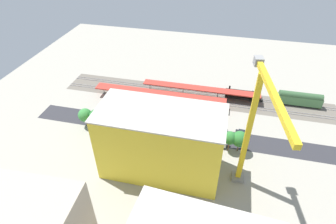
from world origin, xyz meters
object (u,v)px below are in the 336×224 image
passenger_coach (300,99)px  street_tree_4 (240,139)px  platform_canopy_far (200,89)px  locomotive (244,95)px  platform_canopy_near (159,94)px  tower_crane (253,126)px  parked_car_0 (242,133)px  street_tree_5 (115,116)px  traffic_light (189,133)px  parked_car_2 (204,127)px  street_tree_1 (85,115)px  construction_building (161,143)px  street_tree_0 (230,138)px  parked_car_3 (186,125)px  parked_car_4 (169,123)px  parked_car_5 (153,121)px  parked_car_1 (222,131)px  parked_car_6 (136,118)px  parked_car_7 (121,115)px  box_truck_0 (213,141)px  street_tree_2 (97,117)px  street_tree_3 (187,133)px

passenger_coach → street_tree_4: size_ratio=2.17×
platform_canopy_far → locomotive: 18.70m
platform_canopy_near → tower_crane: size_ratio=1.46×
platform_canopy_far → parked_car_0: size_ratio=10.84×
street_tree_5 → traffic_light: bearing=178.5°
parked_car_2 → street_tree_4: (-12.51, 8.65, 4.55)m
passenger_coach → street_tree_5: size_ratio=1.86×
passenger_coach → traffic_light: 52.05m
tower_crane → street_tree_1: size_ratio=5.18×
construction_building → traffic_light: (-6.21, -13.60, -6.46)m
street_tree_0 → passenger_coach: bearing=-129.0°
parked_car_3 → parked_car_4: parked_car_3 is taller
street_tree_4 → passenger_coach: bearing=-125.8°
parked_car_5 → street_tree_1: (23.78, 7.48, 4.02)m
parked_car_1 → traffic_light: bearing=35.8°
platform_canopy_near → parked_car_6: platform_canopy_near is taller
parked_car_7 → parked_car_2: bearing=179.7°
parked_car_3 → street_tree_0: street_tree_0 is taller
street_tree_0 → street_tree_1: (52.51, -1.17, -0.61)m
locomotive → box_truck_0: locomotive is taller
parked_car_7 → traffic_light: size_ratio=0.65×
parked_car_0 → parked_car_6: parked_car_6 is taller
locomotive → tower_crane: bearing=89.3°
platform_canopy_near → parked_car_1: platform_canopy_near is taller
tower_crane → street_tree_4: 23.00m
parked_car_1 → street_tree_2: bearing=9.1°
platform_canopy_far → parked_car_2: (-4.36, 21.29, -3.32)m
street_tree_5 → box_truck_0: bearing=-179.9°
box_truck_0 → street_tree_2: (42.49, 0.11, 3.10)m
platform_canopy_near → platform_canopy_far: (-16.19, -7.87, -0.01)m
locomotive → box_truck_0: size_ratio=1.61×
parked_car_3 → street_tree_5: bearing=16.8°
parked_car_5 → construction_building: construction_building is taller
passenger_coach → parked_car_6: (62.45, 24.33, -2.38)m
parked_car_0 → parked_car_6: size_ratio=1.13×
parked_car_0 → traffic_light: (18.16, 8.61, 3.61)m
construction_building → street_tree_0: 24.45m
parked_car_6 → street_tree_3: (-21.59, 9.47, 4.61)m
platform_canopy_far → street_tree_3: size_ratio=6.35×
parked_car_4 → street_tree_3: 13.24m
construction_building → street_tree_4: (-23.10, -13.31, -5.52)m
construction_building → street_tree_2: size_ratio=4.53×
parked_car_0 → construction_building: construction_building is taller
passenger_coach → parked_car_0: passenger_coach is taller
passenger_coach → traffic_light: bearing=38.8°
locomotive → parked_car_2: bearing=60.0°
parked_car_2 → street_tree_5: 32.69m
platform_canopy_far → parked_car_7: bearing=36.7°
parked_car_4 → street_tree_0: street_tree_0 is taller
street_tree_3 → parked_car_3: bearing=-77.9°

